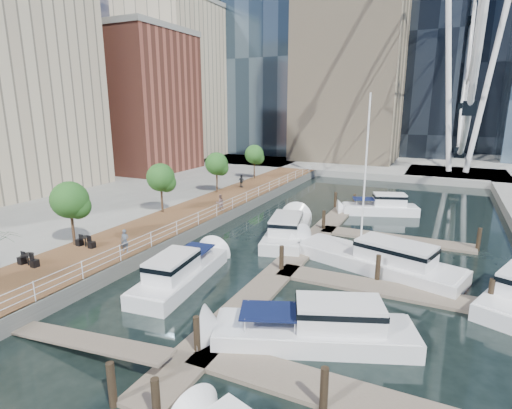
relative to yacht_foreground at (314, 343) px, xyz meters
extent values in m
plane|color=black|center=(-7.41, -0.97, 0.00)|extent=(520.00, 520.00, 0.00)
cube|color=brown|center=(-16.41, 14.03, 0.50)|extent=(6.00, 60.00, 1.00)
cube|color=#595954|center=(-13.41, 14.03, 0.50)|extent=(0.25, 60.00, 1.00)
cube|color=gray|center=(-43.41, 14.03, 0.50)|extent=(48.00, 90.00, 1.00)
cube|color=gray|center=(-7.41, 101.03, 0.50)|extent=(200.00, 114.00, 1.00)
cube|color=gray|center=(6.59, 51.03, 0.50)|extent=(14.00, 12.00, 1.00)
cube|color=#6D6051|center=(-4.41, 9.03, 0.10)|extent=(2.00, 32.00, 0.20)
cube|color=#6D6051|center=(1.59, -2.97, 0.10)|extent=(12.00, 2.00, 0.20)
cube|color=#6D6051|center=(1.59, 7.03, 0.10)|extent=(12.00, 2.00, 0.20)
cube|color=#6D6051|center=(1.59, 17.03, 0.10)|extent=(12.00, 2.00, 0.20)
cube|color=#BCAD8E|center=(-41.41, 15.03, 14.00)|extent=(14.00, 16.00, 26.00)
cube|color=brown|center=(-37.41, 33.03, 11.00)|extent=(12.00, 14.00, 20.00)
cube|color=#BCAD8E|center=(-43.41, 49.03, 15.00)|extent=(14.00, 16.00, 28.00)
cylinder|color=white|center=(4.09, 51.03, 14.00)|extent=(0.80, 0.80, 26.00)
cylinder|color=white|center=(9.09, 51.03, 14.00)|extent=(0.80, 0.80, 26.00)
cylinder|color=#3F2B1C|center=(-18.81, 3.03, 2.20)|extent=(0.20, 0.20, 2.40)
sphere|color=#265B1E|center=(-18.81, 3.03, 4.30)|extent=(2.60, 2.60, 2.60)
cylinder|color=#3F2B1C|center=(-18.81, 13.03, 2.20)|extent=(0.20, 0.20, 2.40)
sphere|color=#265B1E|center=(-18.81, 13.03, 4.30)|extent=(2.60, 2.60, 2.60)
cylinder|color=#3F2B1C|center=(-18.81, 23.03, 2.20)|extent=(0.20, 0.20, 2.40)
sphere|color=#265B1E|center=(-18.81, 23.03, 4.30)|extent=(2.60, 2.60, 2.60)
cylinder|color=#3F2B1C|center=(-18.81, 33.03, 2.20)|extent=(0.20, 0.20, 2.40)
sphere|color=#265B1E|center=(-18.81, 33.03, 4.30)|extent=(2.60, 2.60, 2.60)
imported|color=#454F5C|center=(-14.49, 3.51, 1.78)|extent=(0.65, 0.51, 1.56)
imported|color=#7E5E57|center=(-14.11, 15.65, 1.81)|extent=(0.99, 1.00, 1.63)
imported|color=#2E343A|center=(-17.54, 26.73, 1.76)|extent=(0.96, 0.56, 1.53)
camera|label=1|loc=(4.58, -15.96, 10.65)|focal=28.00mm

